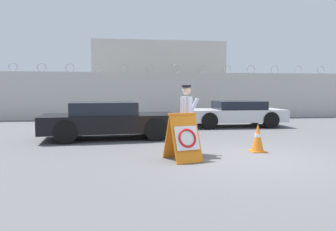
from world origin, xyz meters
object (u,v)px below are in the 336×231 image
(barricade_sign, at_px, (183,137))
(traffic_cone_near, at_px, (258,138))
(parked_car_rear_sedan, at_px, (235,113))
(security_guard, at_px, (186,116))
(parked_car_front_coupe, at_px, (109,120))

(barricade_sign, height_order, traffic_cone_near, barricade_sign)
(traffic_cone_near, bearing_deg, barricade_sign, -159.46)
(traffic_cone_near, xyz_separation_m, parked_car_rear_sedan, (1.39, 5.85, 0.22))
(traffic_cone_near, height_order, parked_car_rear_sedan, parked_car_rear_sedan)
(security_guard, xyz_separation_m, traffic_cone_near, (1.90, 0.04, -0.60))
(traffic_cone_near, distance_m, parked_car_rear_sedan, 6.02)
(security_guard, height_order, parked_car_front_coupe, security_guard)
(parked_car_front_coupe, bearing_deg, barricade_sign, -68.71)
(security_guard, xyz_separation_m, parked_car_rear_sedan, (3.30, 5.89, -0.37))
(parked_car_front_coupe, bearing_deg, traffic_cone_near, -41.59)
(security_guard, height_order, parked_car_rear_sedan, security_guard)
(security_guard, bearing_deg, parked_car_front_coupe, 58.74)
(barricade_sign, relative_size, traffic_cone_near, 1.47)
(barricade_sign, xyz_separation_m, parked_car_front_coupe, (-1.85, 3.71, 0.08))
(barricade_sign, distance_m, security_guard, 0.89)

